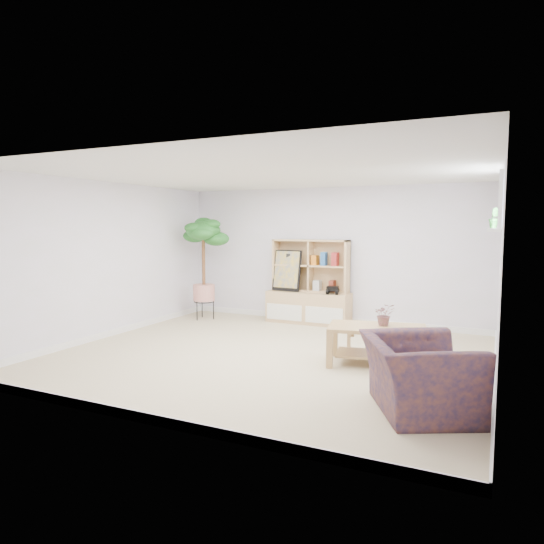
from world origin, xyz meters
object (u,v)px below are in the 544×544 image
at_px(storage_unit, 309,282).
at_px(floor_tree, 204,269).
at_px(coffee_table, 377,345).
at_px(armchair, 419,370).

distance_m(storage_unit, floor_tree, 1.95).
height_order(coffee_table, armchair, armchair).
xyz_separation_m(storage_unit, coffee_table, (1.70, -2.07, -0.50)).
bearing_deg(coffee_table, floor_tree, 144.74).
bearing_deg(coffee_table, storage_unit, 118.03).
relative_size(storage_unit, floor_tree, 0.79).
bearing_deg(armchair, floor_tree, 28.69).
height_order(storage_unit, armchair, storage_unit).
height_order(floor_tree, armchair, floor_tree).
height_order(storage_unit, coffee_table, storage_unit).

